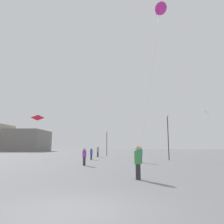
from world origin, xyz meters
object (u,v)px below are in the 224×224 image
object	(u,v)px
person_in_teal	(141,154)
lamppost_west	(107,139)
kite_cyan_delta	(202,113)
kite_crimson_delta	(38,118)
person_in_purple	(84,156)
building_centre_hall	(28,141)
person_in_grey	(98,151)
person_in_blue	(91,153)
person_in_green	(138,161)
kite_magenta_diamond	(160,9)
lamppost_east	(168,130)

from	to	relation	value
person_in_teal	lamppost_west	bearing A→B (deg)	-13.58
kite_cyan_delta	kite_crimson_delta	world-z (taller)	kite_cyan_delta
person_in_purple	building_centre_hall	bearing A→B (deg)	-65.45
kite_crimson_delta	lamppost_west	world-z (taller)	kite_crimson_delta
person_in_grey	kite_crimson_delta	distance (m)	13.27
person_in_grey	building_centre_hall	distance (m)	56.62
person_in_grey	kite_cyan_delta	bearing A→B (deg)	91.62
person_in_blue	lamppost_west	bearing A→B (deg)	-160.01
kite_crimson_delta	lamppost_west	size ratio (longest dim) A/B	2.63
person_in_blue	kite_crimson_delta	size ratio (longest dim) A/B	0.12
person_in_blue	building_centre_hall	xyz separation A→B (m)	(-33.69, 53.03, 3.19)
person_in_blue	person_in_green	xyz separation A→B (m)	(5.38, -17.26, 0.10)
kite_crimson_delta	lamppost_west	bearing A→B (deg)	17.36
person_in_grey	kite_crimson_delta	world-z (taller)	kite_crimson_delta
kite_crimson_delta	lamppost_west	distance (m)	13.65
kite_magenta_diamond	building_centre_hall	bearing A→B (deg)	124.31
person_in_green	kite_cyan_delta	world-z (taller)	kite_cyan_delta
person_in_purple	lamppost_east	distance (m)	13.37
kite_crimson_delta	lamppost_east	bearing A→B (deg)	-23.91
lamppost_east	kite_cyan_delta	bearing A→B (deg)	50.92
person_in_teal	kite_cyan_delta	size ratio (longest dim) A/B	0.09
person_in_blue	lamppost_east	distance (m)	10.68
person_in_grey	person_in_purple	bearing A→B (deg)	-2.00
kite_cyan_delta	kite_crimson_delta	bearing A→B (deg)	-179.96
kite_crimson_delta	building_centre_hall	distance (m)	48.60
building_centre_hall	kite_magenta_diamond	bearing A→B (deg)	-55.69
person_in_blue	person_in_purple	distance (m)	9.03
person_in_blue	kite_crimson_delta	distance (m)	16.47
building_centre_hall	lamppost_west	xyz separation A→B (m)	(34.47, -39.35, -0.79)
person_in_purple	kite_cyan_delta	bearing A→B (deg)	-137.23
person_in_blue	person_in_teal	xyz separation A→B (m)	(6.27, -5.27, 0.07)
lamppost_west	person_in_green	bearing A→B (deg)	-81.55
kite_magenta_diamond	lamppost_east	world-z (taller)	kite_magenta_diamond
kite_cyan_delta	person_in_grey	bearing A→B (deg)	-172.93
person_in_grey	person_in_teal	bearing A→B (deg)	21.17
person_in_purple	lamppost_east	world-z (taller)	lamppost_east
person_in_green	lamppost_west	distance (m)	31.37
building_centre_hall	person_in_teal	bearing A→B (deg)	-55.58
person_in_purple	person_in_teal	distance (m)	6.57
person_in_blue	person_in_teal	world-z (taller)	person_in_teal
kite_cyan_delta	person_in_teal	bearing A→B (deg)	-128.29
kite_crimson_delta	kite_cyan_delta	bearing A→B (deg)	0.04
lamppost_east	lamppost_west	size ratio (longest dim) A/B	1.24
person_in_green	kite_cyan_delta	distance (m)	30.67
person_in_grey	person_in_blue	bearing A→B (deg)	-4.33
person_in_purple	kite_magenta_diamond	bearing A→B (deg)	178.30
person_in_purple	person_in_teal	xyz separation A→B (m)	(5.42, 3.72, 0.05)
building_centre_hall	lamppost_west	bearing A→B (deg)	-48.78
person_in_teal	kite_cyan_delta	bearing A→B (deg)	-68.01
person_in_green	lamppost_east	bearing A→B (deg)	173.41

